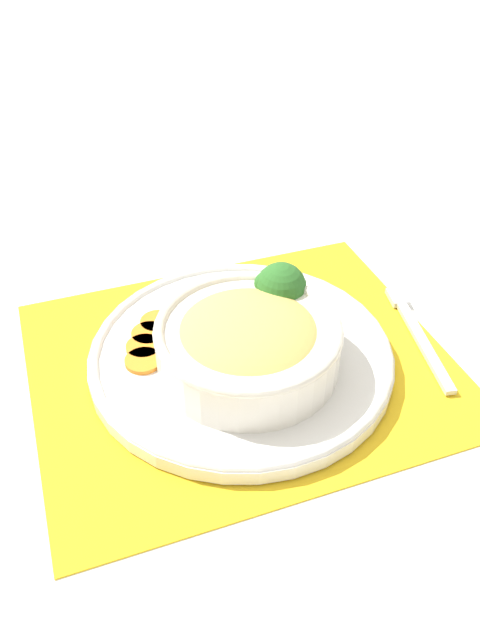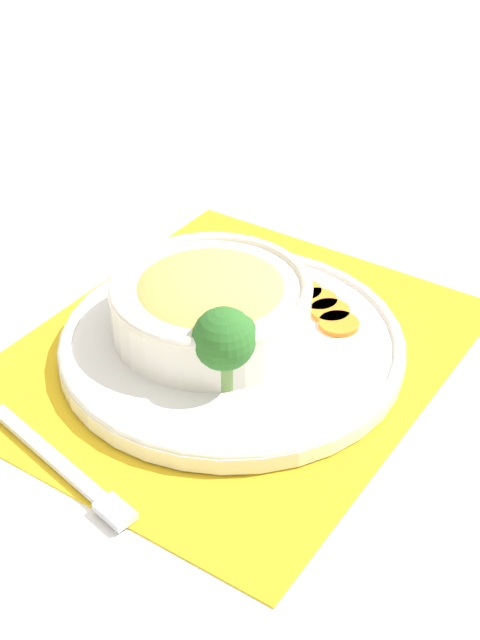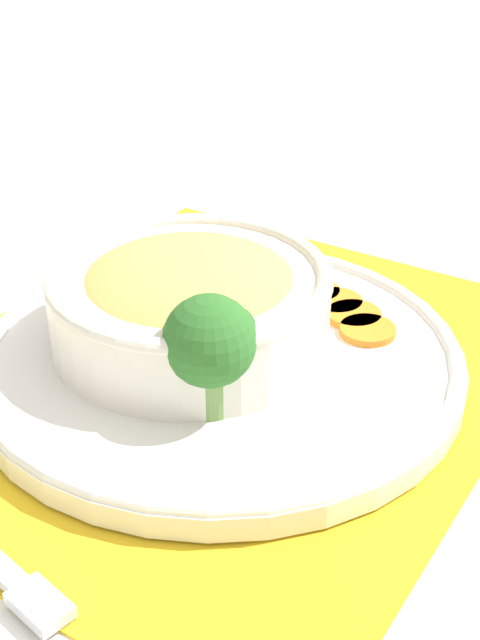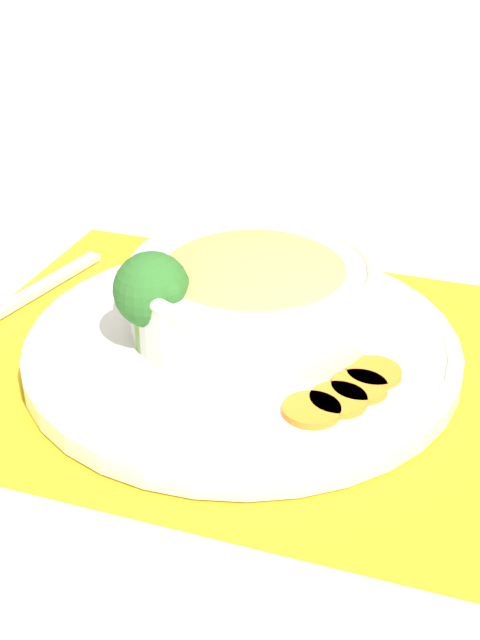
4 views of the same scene
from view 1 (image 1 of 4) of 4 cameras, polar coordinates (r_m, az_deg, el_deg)
ground_plane at (r=0.69m, az=0.08°, el=-4.01°), size 4.00×4.00×0.00m
placemat at (r=0.69m, az=0.08°, el=-3.89°), size 0.46×0.39×0.00m
plate at (r=0.68m, az=0.09°, el=-3.06°), size 0.33×0.33×0.02m
bowl at (r=0.64m, az=0.71°, el=-1.99°), size 0.19×0.19×0.06m
broccoli_floret at (r=0.69m, az=3.72°, el=2.80°), size 0.06×0.06×0.08m
carrot_slice_near at (r=0.71m, az=-7.55°, el=-0.18°), size 0.04×0.04×0.01m
carrot_slice_middle at (r=0.70m, az=-8.32°, el=-1.26°), size 0.04×0.04×0.01m
carrot_slice_far at (r=0.68m, az=-8.77°, el=-2.44°), size 0.04×0.04×0.01m
carrot_slice_extra at (r=0.67m, az=-8.83°, el=-3.70°), size 0.04×0.04×0.01m
fork at (r=0.75m, az=15.57°, el=-0.52°), size 0.04×0.18×0.01m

